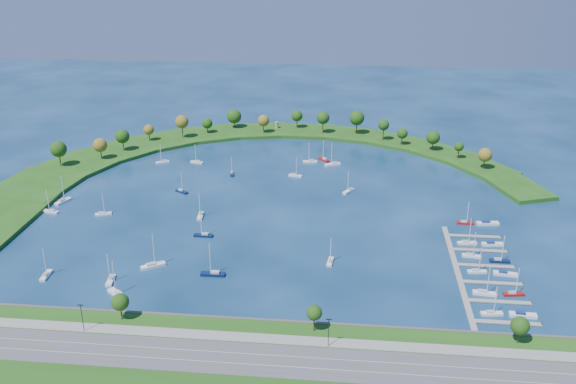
# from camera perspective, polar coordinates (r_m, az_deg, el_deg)

# --- Properties ---
(ground) EXTENTS (700.00, 700.00, 0.00)m
(ground) POSITION_cam_1_polar(r_m,az_deg,el_deg) (308.75, -1.02, -1.00)
(ground) COLOR #072945
(ground) RESTS_ON ground
(south_shoreline) EXTENTS (420.00, 43.10, 11.60)m
(south_shoreline) POSITION_cam_1_polar(r_m,az_deg,el_deg) (202.69, -5.25, -14.63)
(south_shoreline) COLOR #204D14
(south_shoreline) RESTS_ON ground
(breakwater) EXTENTS (286.74, 247.64, 2.00)m
(breakwater) POSITION_cam_1_polar(r_m,az_deg,el_deg) (360.79, -7.43, 2.51)
(breakwater) COLOR #204D14
(breakwater) RESTS_ON ground
(breakwater_trees) EXTENTS (241.77, 95.18, 15.35)m
(breakwater_trees) POSITION_cam_1_polar(r_m,az_deg,el_deg) (389.18, -2.27, 5.71)
(breakwater_trees) COLOR #382314
(breakwater_trees) RESTS_ON breakwater
(harbor_tower) EXTENTS (2.60, 2.60, 4.13)m
(harbor_tower) POSITION_cam_1_polar(r_m,az_deg,el_deg) (421.17, -1.02, 6.08)
(harbor_tower) COLOR gray
(harbor_tower) RESTS_ON breakwater
(dock_system) EXTENTS (24.28, 82.00, 1.60)m
(dock_system) POSITION_cam_1_polar(r_m,az_deg,el_deg) (257.10, 16.67, -7.05)
(dock_system) COLOR gray
(dock_system) RESTS_ON ground
(moored_boat_0) EXTENTS (3.11, 8.44, 12.14)m
(moored_boat_0) POSITION_cam_1_polar(r_m,az_deg,el_deg) (296.33, -7.90, -2.08)
(moored_boat_0) COLOR white
(moored_boat_0) RESTS_ON ground
(moored_boat_1) EXTENTS (7.57, 3.29, 10.76)m
(moored_boat_1) POSITION_cam_1_polar(r_m,az_deg,el_deg) (342.06, 0.66, 1.56)
(moored_boat_1) COLOR white
(moored_boat_1) RESTS_ON ground
(moored_boat_2) EXTENTS (3.62, 7.40, 10.48)m
(moored_boat_2) POSITION_cam_1_polar(r_m,az_deg,el_deg) (346.00, -5.08, 1.71)
(moored_boat_2) COLOR #0A1A40
(moored_boat_2) RESTS_ON ground
(moored_boat_3) EXTENTS (5.95, 9.50, 13.55)m
(moored_boat_3) POSITION_cam_1_polar(r_m,az_deg,el_deg) (328.16, -19.63, -0.73)
(moored_boat_3) COLOR white
(moored_boat_3) RESTS_ON ground
(moored_boat_4) EXTENTS (2.73, 8.22, 11.91)m
(moored_boat_4) POSITION_cam_1_polar(r_m,az_deg,el_deg) (261.75, -21.00, -6.97)
(moored_boat_4) COLOR white
(moored_boat_4) RESTS_ON ground
(moored_boat_5) EXTENTS (8.29, 2.37, 12.16)m
(moored_boat_5) POSITION_cam_1_polar(r_m,az_deg,el_deg) (277.57, -7.64, -3.83)
(moored_boat_5) COLOR #0A1A40
(moored_boat_5) RESTS_ON ground
(moored_boat_6) EXTENTS (7.11, 7.69, 12.05)m
(moored_boat_6) POSITION_cam_1_polar(r_m,az_deg,el_deg) (366.59, 3.26, 2.98)
(moored_boat_6) COLOR maroon
(moored_boat_6) RESTS_ON ground
(moored_boat_7) EXTENTS (7.76, 4.60, 11.03)m
(moored_boat_7) POSITION_cam_1_polar(r_m,az_deg,el_deg) (308.03, -16.34, -1.85)
(moored_boat_7) COLOR white
(moored_boat_7) RESTS_ON ground
(moored_boat_8) EXTENTS (7.81, 5.73, 11.40)m
(moored_boat_8) POSITION_cam_1_polar(r_m,az_deg,el_deg) (369.29, -11.25, 2.72)
(moored_boat_8) COLOR white
(moored_boat_8) RESTS_ON ground
(moored_boat_9) EXTENTS (8.26, 3.83, 11.71)m
(moored_boat_9) POSITION_cam_1_polar(r_m,az_deg,el_deg) (318.46, -20.62, -1.59)
(moored_boat_9) COLOR white
(moored_boat_9) RESTS_ON ground
(moored_boat_10) EXTENTS (9.37, 6.42, 13.51)m
(moored_boat_10) POSITION_cam_1_polar(r_m,az_deg,el_deg) (359.40, 4.06, 2.57)
(moored_boat_10) COLOR white
(moored_boat_10) RESTS_ON ground
(moored_boat_11) EXTENTS (3.34, 8.39, 11.99)m
(moored_boat_11) POSITION_cam_1_polar(r_m,az_deg,el_deg) (250.60, -15.71, -7.61)
(moored_boat_11) COLOR white
(moored_boat_11) RESTS_ON ground
(moored_boat_12) EXTENTS (8.96, 7.80, 13.71)m
(moored_boat_12) POSITION_cam_1_polar(r_m,az_deg,el_deg) (241.12, -15.16, -8.80)
(moored_boat_12) COLOR white
(moored_boat_12) RESTS_ON ground
(moored_boat_13) EXTENTS (2.82, 7.47, 10.71)m
(moored_boat_13) POSITION_cam_1_polar(r_m,az_deg,el_deg) (254.76, 3.83, -6.22)
(moored_boat_13) COLOR white
(moored_boat_13) RESTS_ON ground
(moored_boat_14) EXTENTS (7.45, 5.83, 11.03)m
(moored_boat_14) POSITION_cam_1_polar(r_m,az_deg,el_deg) (325.40, -9.57, 0.11)
(moored_boat_14) COLOR #0A1A40
(moored_boat_14) RESTS_ON ground
(moored_boat_15) EXTENTS (9.47, 7.82, 14.24)m
(moored_boat_15) POSITION_cam_1_polar(r_m,az_deg,el_deg) (256.68, -12.10, -6.45)
(moored_boat_15) COLOR white
(moored_boat_15) RESTS_ON ground
(moored_boat_16) EXTENTS (8.35, 3.52, 11.89)m
(moored_boat_16) POSITION_cam_1_polar(r_m,az_deg,el_deg) (363.28, 2.01, 2.82)
(moored_boat_16) COLOR white
(moored_boat_16) RESTS_ON ground
(moored_boat_17) EXTENTS (9.47, 2.79, 13.85)m
(moored_boat_17) POSITION_cam_1_polar(r_m,az_deg,el_deg) (247.07, -6.78, -7.29)
(moored_boat_17) COLOR #0A1A40
(moored_boat_17) RESTS_ON ground
(moored_boat_18) EXTENTS (7.73, 3.75, 10.95)m
(moored_boat_18) POSITION_cam_1_polar(r_m,az_deg,el_deg) (365.97, -8.22, 2.74)
(moored_boat_18) COLOR white
(moored_boat_18) RESTS_ON ground
(moored_boat_19) EXTENTS (6.29, 8.02, 11.89)m
(moored_boat_19) POSITION_cam_1_polar(r_m,az_deg,el_deg) (322.93, 5.50, 0.15)
(moored_boat_19) COLOR white
(moored_boat_19) RESTS_ON ground
(docked_boat_0) EXTENTS (7.77, 3.08, 11.11)m
(docked_boat_0) POSITION_cam_1_polar(r_m,az_deg,el_deg) (233.31, 17.90, -10.31)
(docked_boat_0) COLOR white
(docked_boat_0) RESTS_ON ground
(docked_boat_1) EXTENTS (9.33, 3.08, 1.88)m
(docked_boat_1) POSITION_cam_1_polar(r_m,az_deg,el_deg) (235.91, 20.41, -10.34)
(docked_boat_1) COLOR white
(docked_boat_1) RESTS_ON ground
(docked_boat_2) EXTENTS (8.82, 3.48, 12.62)m
(docked_boat_2) POSITION_cam_1_polar(r_m,az_deg,el_deg) (244.25, 17.32, -8.64)
(docked_boat_2) COLOR white
(docked_boat_2) RESTS_ON ground
(docked_boat_3) EXTENTS (7.78, 3.21, 11.11)m
(docked_boat_3) POSITION_cam_1_polar(r_m,az_deg,el_deg) (247.21, 19.70, -8.59)
(docked_boat_3) COLOR maroon
(docked_boat_3) RESTS_ON ground
(docked_boat_4) EXTENTS (7.53, 2.85, 10.81)m
(docked_boat_4) POSITION_cam_1_polar(r_m,az_deg,el_deg) (257.99, 16.68, -6.82)
(docked_boat_4) COLOR white
(docked_boat_4) RESTS_ON ground
(docked_boat_5) EXTENTS (9.19, 3.67, 1.82)m
(docked_boat_5) POSITION_cam_1_polar(r_m,az_deg,el_deg) (259.66, 18.98, -6.97)
(docked_boat_5) COLOR white
(docked_boat_5) RESTS_ON ground
(docked_boat_6) EXTENTS (7.87, 3.16, 11.24)m
(docked_boat_6) POSITION_cam_1_polar(r_m,az_deg,el_deg) (269.07, 16.23, -5.49)
(docked_boat_6) COLOR white
(docked_boat_6) RESTS_ON ground
(docked_boat_7) EXTENTS (8.05, 2.36, 11.79)m
(docked_boat_7) POSITION_cam_1_polar(r_m,az_deg,el_deg) (268.53, 18.54, -5.84)
(docked_boat_7) COLOR #0A1A40
(docked_boat_7) RESTS_ON ground
(docked_boat_8) EXTENTS (8.35, 3.25, 11.96)m
(docked_boat_8) POSITION_cam_1_polar(r_m,az_deg,el_deg) (279.18, 15.85, -4.38)
(docked_boat_8) COLOR white
(docked_boat_8) RESTS_ON ground
(docked_boat_9) EXTENTS (9.22, 3.55, 1.83)m
(docked_boat_9) POSITION_cam_1_polar(r_m,az_deg,el_deg) (281.27, 17.94, -4.48)
(docked_boat_9) COLOR white
(docked_boat_9) RESTS_ON ground
(docked_boat_10) EXTENTS (7.51, 2.12, 11.03)m
(docked_boat_10) POSITION_cam_1_polar(r_m,az_deg,el_deg) (297.71, 15.70, -2.64)
(docked_boat_10) COLOR maroon
(docked_boat_10) RESTS_ON ground
(docked_boat_11) EXTENTS (10.30, 4.11, 2.04)m
(docked_boat_11) POSITION_cam_1_polar(r_m,az_deg,el_deg) (299.92, 17.56, -2.70)
(docked_boat_11) COLOR white
(docked_boat_11) RESTS_ON ground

